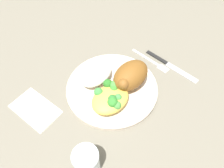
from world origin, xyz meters
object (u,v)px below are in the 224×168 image
object	(u,v)px
fork	(152,61)
napkin	(35,109)
plate	(112,88)
water_glass	(87,162)
mac_cheese_with_broccoli	(111,97)
rice_pile	(96,75)
roasted_chicken	(130,75)
knife	(167,63)

from	to	relation	value
fork	napkin	world-z (taller)	fork
fork	plate	bearing A→B (deg)	-5.89
fork	water_glass	size ratio (longest dim) A/B	1.82
mac_cheese_with_broccoli	fork	xyz separation A→B (m)	(-0.21, -0.01, -0.03)
rice_pile	fork	xyz separation A→B (m)	(-0.18, 0.07, -0.03)
roasted_chicken	knife	size ratio (longest dim) A/B	0.64
rice_pile	napkin	distance (m)	0.19
rice_pile	napkin	xyz separation A→B (m)	(0.18, -0.06, -0.03)
knife	fork	bearing A→B (deg)	-57.19
plate	mac_cheese_with_broccoli	size ratio (longest dim) A/B	2.39
plate	rice_pile	distance (m)	0.06
rice_pile	mac_cheese_with_broccoli	distance (m)	0.09
plate	water_glass	bearing A→B (deg)	29.39
water_glass	napkin	size ratio (longest dim) A/B	0.58
plate	mac_cheese_with_broccoli	distance (m)	0.06
rice_pile	knife	bearing A→B (deg)	152.15
mac_cheese_with_broccoli	knife	world-z (taller)	mac_cheese_with_broccoli
plate	rice_pile	xyz separation A→B (m)	(0.01, -0.05, 0.03)
fork	knife	xyz separation A→B (m)	(-0.03, 0.04, 0.00)
water_glass	plate	bearing A→B (deg)	-150.61
roasted_chicken	water_glass	xyz separation A→B (m)	(0.24, 0.08, -0.01)
roasted_chicken	fork	xyz separation A→B (m)	(-0.13, -0.01, -0.05)
fork	knife	world-z (taller)	knife
water_glass	knife	bearing A→B (deg)	-172.35
plate	knife	size ratio (longest dim) A/B	1.40
mac_cheese_with_broccoli	fork	world-z (taller)	mac_cheese_with_broccoli
knife	water_glass	distance (m)	0.40
plate	fork	xyz separation A→B (m)	(-0.17, 0.02, -0.01)
rice_pile	mac_cheese_with_broccoli	bearing A→B (deg)	71.69
plate	water_glass	xyz separation A→B (m)	(0.20, 0.11, 0.03)
fork	water_glass	xyz separation A→B (m)	(0.37, 0.09, 0.04)
roasted_chicken	mac_cheese_with_broccoli	distance (m)	0.08
plate	rice_pile	size ratio (longest dim) A/B	2.57
rice_pile	knife	world-z (taller)	rice_pile
roasted_chicken	water_glass	size ratio (longest dim) A/B	1.57
mac_cheese_with_broccoli	roasted_chicken	bearing A→B (deg)	-177.97
roasted_chicken	knife	world-z (taller)	roasted_chicken
roasted_chicken	napkin	world-z (taller)	roasted_chicken
water_glass	rice_pile	bearing A→B (deg)	-138.54
rice_pile	napkin	bearing A→B (deg)	-16.90
fork	water_glass	world-z (taller)	water_glass
water_glass	napkin	distance (m)	0.22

